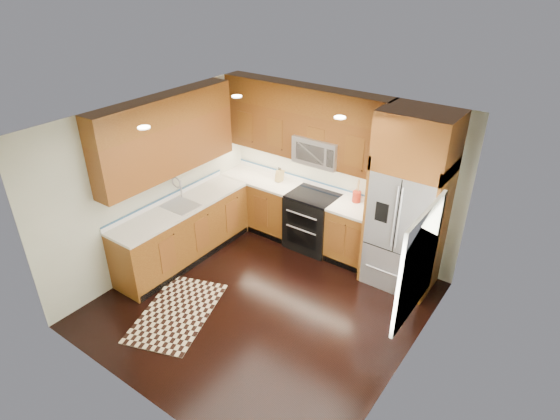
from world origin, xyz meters
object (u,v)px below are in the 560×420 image
Objects in this scene: rug at (177,312)px; knife_block at (280,176)px; range at (312,221)px; utensil_crock at (357,194)px; refrigerator at (409,203)px.

knife_block is at bearing 73.94° from rug.
range is 0.64× the size of rug.
utensil_crock is (0.65, 0.20, 0.60)m from range.
utensil_crock is at bearing 3.56° from knife_block.
utensil_crock is at bearing 17.35° from range.
range is 1.76m from refrigerator.
refrigerator is at bearing -3.87° from knife_block.
refrigerator is 2.31m from knife_block.
utensil_crock is (1.39, 0.09, 0.03)m from knife_block.
knife_block is at bearing 176.13° from refrigerator.
refrigerator is 10.49× the size of knife_block.
refrigerator is (1.55, -0.04, 0.83)m from range.
range is at bearing -162.65° from utensil_crock.
refrigerator is 7.01× the size of utensil_crock.
refrigerator is at bearing -15.05° from utensil_crock.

